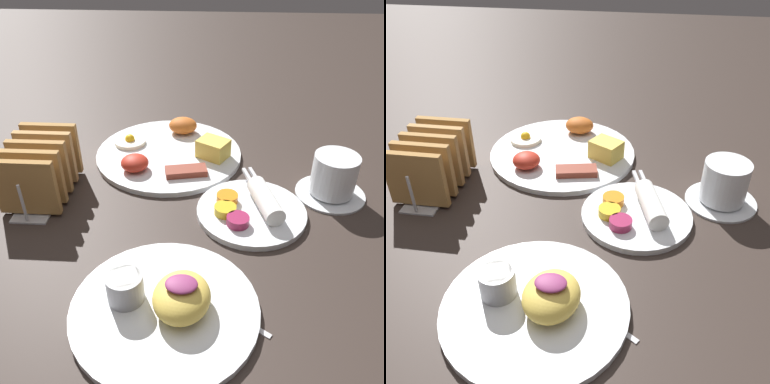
% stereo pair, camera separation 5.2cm
% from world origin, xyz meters
% --- Properties ---
extents(ground_plane, '(3.00, 3.00, 0.00)m').
position_xyz_m(ground_plane, '(0.00, 0.00, 0.00)').
color(ground_plane, '#332823').
extents(plate_breakfast, '(0.29, 0.29, 0.05)m').
position_xyz_m(plate_breakfast, '(0.02, 0.22, 0.01)').
color(plate_breakfast, white).
rests_on(plate_breakfast, ground_plane).
extents(plate_condiments, '(0.18, 0.19, 0.04)m').
position_xyz_m(plate_condiments, '(0.17, 0.03, 0.01)').
color(plate_condiments, white).
rests_on(plate_condiments, ground_plane).
extents(plate_foreground, '(0.24, 0.24, 0.06)m').
position_xyz_m(plate_foreground, '(0.05, -0.17, 0.02)').
color(plate_foreground, white).
rests_on(plate_foreground, ground_plane).
extents(toast_rack, '(0.10, 0.18, 0.10)m').
position_xyz_m(toast_rack, '(-0.19, 0.08, 0.05)').
color(toast_rack, '#B7B7BC').
rests_on(toast_rack, ground_plane).
extents(coffee_cup, '(0.12, 0.12, 0.08)m').
position_xyz_m(coffee_cup, '(0.31, 0.10, 0.04)').
color(coffee_cup, white).
rests_on(coffee_cup, ground_plane).
extents(teaspoon, '(0.11, 0.08, 0.01)m').
position_xyz_m(teaspoon, '(0.11, -0.16, 0.00)').
color(teaspoon, silver).
rests_on(teaspoon, ground_plane).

